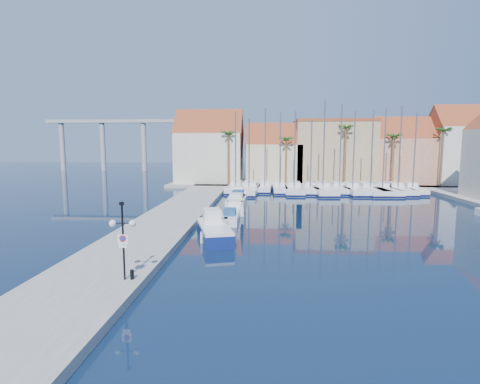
{
  "coord_description": "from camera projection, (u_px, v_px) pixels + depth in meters",
  "views": [
    {
      "loc": [
        0.28,
        -23.04,
        7.56
      ],
      "look_at": [
        -2.04,
        12.5,
        3.0
      ],
      "focal_mm": 28.0,
      "sensor_mm": 36.0,
      "label": 1
    }
  ],
  "objects": [
    {
      "name": "ground",
      "position": [
        259.0,
        264.0,
        23.78
      ],
      "size": [
        260.0,
        260.0,
        0.0
      ],
      "primitive_type": "plane",
      "color": "black",
      "rests_on": "ground"
    },
    {
      "name": "quay_west",
      "position": [
        172.0,
        217.0,
        37.69
      ],
      "size": [
        6.0,
        77.0,
        0.5
      ],
      "primitive_type": "cube",
      "color": "gray",
      "rests_on": "ground"
    },
    {
      "name": "shore_north",
      "position": [
        316.0,
        183.0,
        70.61
      ],
      "size": [
        54.0,
        16.0,
        0.5
      ],
      "primitive_type": "cube",
      "color": "gray",
      "rests_on": "ground"
    },
    {
      "name": "lamp_post",
      "position": [
        123.0,
        229.0,
        19.29
      ],
      "size": [
        1.41,
        0.42,
        4.15
      ],
      "rotation": [
        0.0,
        0.0,
        0.05
      ],
      "color": "black",
      "rests_on": "quay_west"
    },
    {
      "name": "bollard",
      "position": [
        132.0,
        275.0,
        19.66
      ],
      "size": [
        0.2,
        0.2,
        0.51
      ],
      "primitive_type": "cylinder",
      "color": "black",
      "rests_on": "quay_west"
    },
    {
      "name": "fishing_boat",
      "position": [
        214.0,
        230.0,
        30.05
      ],
      "size": [
        3.77,
        6.76,
        2.25
      ],
      "rotation": [
        0.0,
        0.0,
        0.27
      ],
      "color": "navy",
      "rests_on": "ground"
    },
    {
      "name": "motorboat_west_0",
      "position": [
        215.0,
        228.0,
        31.74
      ],
      "size": [
        2.6,
        6.55,
        1.4
      ],
      "rotation": [
        0.0,
        0.0,
        0.09
      ],
      "color": "white",
      "rests_on": "ground"
    },
    {
      "name": "motorboat_west_1",
      "position": [
        230.0,
        217.0,
        36.48
      ],
      "size": [
        1.67,
        5.03,
        1.4
      ],
      "rotation": [
        0.0,
        0.0,
        0.01
      ],
      "color": "white",
      "rests_on": "ground"
    },
    {
      "name": "motorboat_west_2",
      "position": [
        235.0,
        207.0,
        42.1
      ],
      "size": [
        2.36,
        6.24,
        1.4
      ],
      "rotation": [
        0.0,
        0.0,
        0.07
      ],
      "color": "white",
      "rests_on": "ground"
    },
    {
      "name": "motorboat_west_3",
      "position": [
        237.0,
        200.0,
        47.55
      ],
      "size": [
        2.38,
        6.95,
        1.4
      ],
      "rotation": [
        0.0,
        0.0,
        -0.03
      ],
      "color": "white",
      "rests_on": "ground"
    },
    {
      "name": "motorboat_west_4",
      "position": [
        238.0,
        196.0,
        50.86
      ],
      "size": [
        2.34,
        6.49,
        1.4
      ],
      "rotation": [
        0.0,
        0.0,
        -0.05
      ],
      "color": "white",
      "rests_on": "ground"
    },
    {
      "name": "motorboat_west_5",
      "position": [
        239.0,
        192.0,
        55.71
      ],
      "size": [
        1.92,
        5.59,
        1.4
      ],
      "rotation": [
        0.0,
        0.0,
        -0.03
      ],
      "color": "white",
      "rests_on": "ground"
    },
    {
      "name": "motorboat_west_6",
      "position": [
        238.0,
        188.0,
        61.05
      ],
      "size": [
        2.03,
        6.17,
        1.4
      ],
      "rotation": [
        0.0,
        0.0,
        -0.01
      ],
      "color": "white",
      "rests_on": "ground"
    },
    {
      "name": "sailboat_0",
      "position": [
        236.0,
        188.0,
        59.6
      ],
      "size": [
        2.98,
        9.53,
        12.61
      ],
      "rotation": [
        0.0,
        0.0,
        -0.05
      ],
      "color": "white",
      "rests_on": "ground"
    },
    {
      "name": "sailboat_1",
      "position": [
        249.0,
        189.0,
        58.76
      ],
      "size": [
        4.13,
        12.17,
        11.46
      ],
      "rotation": [
        0.0,
        0.0,
        -0.08
      ],
      "color": "white",
      "rests_on": "ground"
    },
    {
      "name": "sailboat_2",
      "position": [
        265.0,
        187.0,
        60.44
      ],
      "size": [
        2.61,
        8.18,
        13.13
      ],
      "rotation": [
        0.0,
        0.0,
        -0.06
      ],
      "color": "white",
      "rests_on": "ground"
    },
    {
      "name": "sailboat_3",
      "position": [
        280.0,
        188.0,
        59.44
      ],
      "size": [
        2.38,
        8.42,
        12.51
      ],
      "rotation": [
        0.0,
        0.0,
        0.02
      ],
      "color": "white",
      "rests_on": "ground"
    },
    {
      "name": "sailboat_4",
      "position": [
        294.0,
        189.0,
        58.73
      ],
      "size": [
        3.19,
        10.84,
        12.51
      ],
      "rotation": [
        0.0,
        0.0,
        -0.03
      ],
      "color": "white",
      "rests_on": "ground"
    },
    {
      "name": "sailboat_5",
      "position": [
        310.0,
        189.0,
        58.85
      ],
      "size": [
        2.62,
        8.94,
        11.32
      ],
      "rotation": [
        0.0,
        0.0,
        -0.03
      ],
      "color": "white",
      "rests_on": "ground"
    },
    {
      "name": "sailboat_6",
      "position": [
        322.0,
        189.0,
        58.03
      ],
      "size": [
        3.42,
        11.42,
        13.99
      ],
      "rotation": [
        0.0,
        0.0,
        0.04
      ],
      "color": "white",
      "rests_on": "ground"
    },
    {
      "name": "sailboat_7",
      "position": [
        338.0,
        188.0,
        59.07
      ],
      "size": [
        2.55,
        9.26,
        13.6
      ],
      "rotation": [
        0.0,
        0.0,
        -0.01
      ],
      "color": "white",
      "rests_on": "ground"
    },
    {
      "name": "sailboat_8",
      "position": [
        351.0,
        190.0,
        57.99
      ],
      "size": [
        3.54,
        10.63,
        12.48
      ],
      "rotation": [
        0.0,
        0.0,
        0.08
      ],
      "color": "white",
      "rests_on": "ground"
    },
    {
      "name": "sailboat_9",
      "position": [
        369.0,
        189.0,
        58.21
      ],
      "size": [
        4.04,
        11.93,
        12.63
      ],
      "rotation": [
        0.0,
        0.0,
        0.08
      ],
      "color": "white",
      "rests_on": "ground"
    },
    {
      "name": "sailboat_10",
      "position": [
        381.0,
        190.0,
        58.06
      ],
      "size": [
        3.32,
        11.66,
        12.92
      ],
      "rotation": [
        0.0,
        0.0,
        0.02
      ],
      "color": "white",
      "rests_on": "ground"
    },
    {
      "name": "sailboat_11",
      "position": [
        396.0,
        189.0,
        58.09
      ],
      "size": [
        3.24,
        10.49,
        13.33
      ],
      "rotation": [
        0.0,
        0.0,
        0.05
      ],
      "color": "white",
      "rests_on": "ground"
    },
    {
      "name": "sailboat_12",
      "position": [
        411.0,
        189.0,
        58.19
      ],
      "size": [
        2.79,
        9.0,
        12.34
      ],
      "rotation": [
        0.0,
        0.0,
        -0.05
      ],
      "color": "white",
      "rests_on": "ground"
    },
    {
      "name": "building_0",
      "position": [
        210.0,
        150.0,
        70.12
      ],
      "size": [
        12.3,
        9.0,
        13.5
      ],
      "color": "beige",
      "rests_on": "shore_north"
    },
    {
      "name": "building_1",
      "position": [
        274.0,
        156.0,
        69.5
      ],
      "size": [
        10.3,
        8.0,
        11.0
      ],
      "color": "#C3B189",
      "rests_on": "shore_north"
    },
    {
      "name": "building_2",
      "position": [
        333.0,
        151.0,
        69.65
      ],
      "size": [
        14.2,
        10.2,
        11.5
      ],
      "color": "tan",
      "rests_on": "shore_north"
    },
    {
      "name": "building_3",
      "position": [
        401.0,
        154.0,
        67.94
      ],
      "size": [
        10.3,
        8.0,
        12.0
      ],
      "color": "#B6775C",
      "rests_on": "shore_north"
    },
    {
      "name": "building_4",
      "position": [
        455.0,
        148.0,
        66.22
      ],
      "size": [
        8.3,
        8.0,
        14.0
      ],
      "color": "silver",
      "rests_on": "shore_north"
    },
    {
      "name": "palm_0",
      "position": [
        228.0,
        135.0,
        64.59
      ],
      "size": [
        2.6,
        2.6,
        10.15
      ],
      "color": "brown",
      "rests_on": "shore_north"
    },
    {
      "name": "palm_1",
      "position": [
        286.0,
        141.0,
        64.06
      ],
      "size": [
        2.6,
        2.6,
        9.15
      ],
      "color": "brown",
      "rests_on": "shore_north"
    },
    {
      "name": "palm_2",
      "position": [
        346.0,
        130.0,
        63.17
      ],
      "size": [
        2.6,
        2.6,
        11.15
      ],
      "color": "brown",
      "rests_on": "shore_north"
    },
    {
      "name": "palm_3",
      "position": [
        394.0,
        138.0,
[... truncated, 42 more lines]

